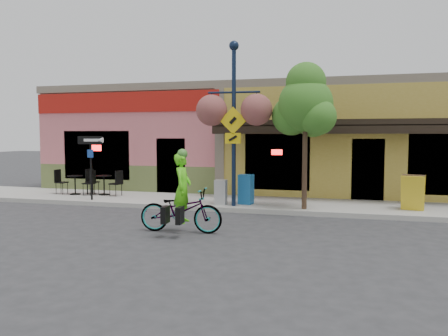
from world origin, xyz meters
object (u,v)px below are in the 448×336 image
one_way_sign (91,168)px  newspaper_box_blue (246,189)px  cyclist_rider (183,198)px  newspaper_box_grey (221,192)px  bicycle (181,210)px  building (264,139)px  street_tree (305,135)px  lamp_post (234,124)px

one_way_sign → newspaper_box_blue: bearing=-8.2°
cyclist_rider → newspaper_box_grey: size_ratio=2.14×
newspaper_box_blue → bicycle: bearing=-92.7°
one_way_sign → bicycle: bearing=-50.1°
bicycle → newspaper_box_blue: 4.01m
one_way_sign → building: bearing=39.3°
cyclist_rider → newspaper_box_grey: cyclist_rider is taller
one_way_sign → street_tree: bearing=-13.6°
building → bicycle: 10.16m
newspaper_box_grey → bicycle: bearing=-92.5°
cyclist_rider → newspaper_box_grey: bearing=-2.9°
newspaper_box_grey → one_way_sign: bearing=-179.1°
newspaper_box_grey → cyclist_rider: bearing=-91.7°
lamp_post → newspaper_box_blue: (0.30, 0.50, -2.14)m
cyclist_rider → one_way_sign: bearing=50.9°
building → newspaper_box_grey: (-0.32, -6.38, -1.70)m
street_tree → building: bearing=110.1°
building → newspaper_box_blue: (0.47, -6.09, -1.61)m
cyclist_rider → lamp_post: (0.47, 3.42, 1.91)m
cyclist_rider → lamp_post: 3.94m
newspaper_box_blue → street_tree: bearing=-5.5°
cyclist_rider → building: bearing=-4.9°
bicycle → street_tree: street_tree is taller
lamp_post → one_way_sign: size_ratio=2.34×
cyclist_rider → street_tree: 4.63m
bicycle → cyclist_rider: size_ratio=1.22×
bicycle → newspaper_box_blue: (0.81, 3.92, 0.08)m
building → cyclist_rider: size_ratio=10.52×
building → bicycle: (-0.35, -10.01, -1.70)m
lamp_post → bicycle: bearing=-101.8°
cyclist_rider → one_way_sign: one_way_sign is taller
bicycle → newspaper_box_grey: 3.62m
bicycle → newspaper_box_grey: bearing=-3.6°
building → cyclist_rider: bearing=-91.7°
one_way_sign → street_tree: (7.38, 0.04, 1.15)m
one_way_sign → newspaper_box_grey: one_way_sign is taller
newspaper_box_blue → street_tree: street_tree is taller
bicycle → cyclist_rider: 0.32m
newspaper_box_blue → cyclist_rider: bearing=-92.0°
bicycle → street_tree: bearing=-42.1°
building → newspaper_box_grey: building is taller
cyclist_rider → one_way_sign: 5.78m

